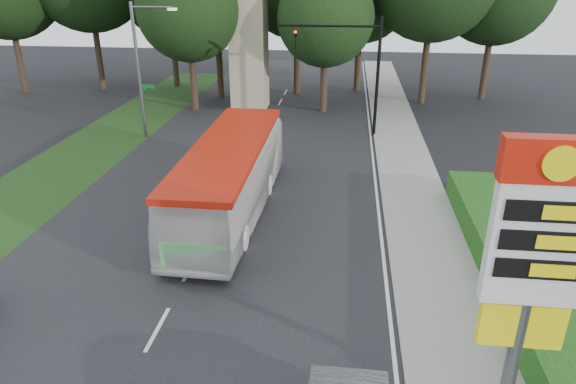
# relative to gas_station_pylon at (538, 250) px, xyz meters

# --- Properties ---
(road_surface) EXTENTS (14.00, 80.00, 0.02)m
(road_surface) POSITION_rel_gas_station_pylon_xyz_m (-9.20, 10.01, -4.44)
(road_surface) COLOR black
(road_surface) RESTS_ON ground
(sidewalk_right) EXTENTS (3.00, 80.00, 0.12)m
(sidewalk_right) POSITION_rel_gas_station_pylon_xyz_m (-0.70, 10.01, -4.39)
(sidewalk_right) COLOR gray
(sidewalk_right) RESTS_ON ground
(grass_verge_left) EXTENTS (5.00, 50.00, 0.02)m
(grass_verge_left) POSITION_rel_gas_station_pylon_xyz_m (-18.70, 16.01, -4.44)
(grass_verge_left) COLOR #193814
(grass_verge_left) RESTS_ON ground
(hedge) EXTENTS (3.00, 14.00, 1.20)m
(hedge) POSITION_rel_gas_station_pylon_xyz_m (2.30, 6.01, -3.85)
(hedge) COLOR #174A13
(hedge) RESTS_ON ground
(gas_station_pylon) EXTENTS (2.10, 0.45, 6.85)m
(gas_station_pylon) POSITION_rel_gas_station_pylon_xyz_m (0.00, 0.00, 0.00)
(gas_station_pylon) COLOR #59595E
(gas_station_pylon) RESTS_ON ground
(traffic_signal_mast) EXTENTS (6.10, 0.35, 7.20)m
(traffic_signal_mast) POSITION_rel_gas_station_pylon_xyz_m (-3.52, 22.00, 0.22)
(traffic_signal_mast) COLOR black
(traffic_signal_mast) RESTS_ON ground
(streetlight_signs) EXTENTS (2.75, 0.98, 8.00)m
(streetlight_signs) POSITION_rel_gas_station_pylon_xyz_m (-16.19, 20.01, -0.01)
(streetlight_signs) COLOR #59595E
(streetlight_signs) RESTS_ON ground
(monument) EXTENTS (3.00, 3.00, 10.05)m
(monument) POSITION_rel_gas_station_pylon_xyz_m (-11.20, 28.01, 0.66)
(monument) COLOR tan
(monument) RESTS_ON ground
(transit_bus) EXTENTS (2.97, 11.43, 3.17)m
(transit_bus) POSITION_rel_gas_station_pylon_xyz_m (-8.70, 9.92, -2.87)
(transit_bus) COLOR white
(transit_bus) RESTS_ON ground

